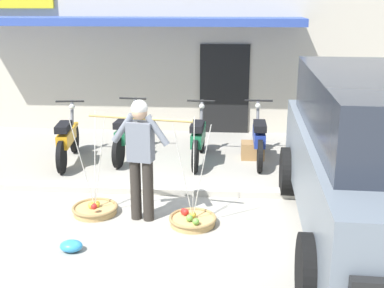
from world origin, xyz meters
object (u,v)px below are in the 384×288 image
Objects in this scene: motorcycle_second_in_row at (127,135)px; parked_truck at (381,156)px; wooden_crate at (253,150)px; fruit_basket_left_side at (193,219)px; plastic_litter_bag at (71,246)px; motorcycle_end_of_row at (259,138)px; fruit_vendor at (141,153)px; motorcycle_nearest_shop at (67,139)px; motorcycle_third_in_row at (199,138)px; fruit_basket_right_side at (95,209)px.

motorcycle_second_in_row is 0.37× the size of parked_truck.
wooden_crate is (2.40, 0.14, -0.29)m from motorcycle_second_in_row.
plastic_litter_bag is at bearing -149.15° from fruit_basket_left_side.
wooden_crate is (-0.10, 0.16, -0.29)m from motorcycle_end_of_row.
parked_truck is (2.32, -0.27, 1.06)m from fruit_basket_left_side.
motorcycle_nearest_shop is (-1.81, 2.34, -0.52)m from fruit_vendor.
motorcycle_end_of_row is at bearing 112.72° from parked_truck.
fruit_vendor is 0.93× the size of motorcycle_third_in_row.
fruit_basket_left_side is 1.44m from fruit_basket_right_side.
fruit_basket_right_side is at bearing 172.18° from parked_truck.
motorcycle_nearest_shop is (-2.52, 2.46, 0.38)m from fruit_basket_left_side.
motorcycle_end_of_row is 4.14× the size of wooden_crate.
parked_truck is at bearing -67.28° from motorcycle_end_of_row.
motorcycle_third_in_row is at bearing -5.62° from motorcycle_second_in_row.
fruit_basket_left_side is 2.72m from motorcycle_third_in_row.
wooden_crate is (2.35, 3.82, 0.09)m from plastic_litter_bag.
fruit_basket_right_side is at bearing -88.88° from motorcycle_second_in_row.
fruit_basket_left_side is 2.56m from parked_truck.
motorcycle_second_in_row is 1.39m from motorcycle_third_in_row.
fruit_basket_left_side is at bearing -110.11° from motorcycle_end_of_row.
fruit_basket_left_side is 0.80× the size of motorcycle_third_in_row.
fruit_basket_right_side is 3.92m from parked_truck.
fruit_basket_right_side is 0.80× the size of motorcycle_nearest_shop.
plastic_litter_bag is at bearing -71.57° from motorcycle_nearest_shop.
fruit_basket_right_side is 3.30× the size of wooden_crate.
motorcycle_nearest_shop is 4.13× the size of wooden_crate.
motorcycle_end_of_row is 0.37× the size of parked_truck.
fruit_vendor is 1.17× the size of fruit_basket_right_side.
motorcycle_second_in_row is 1.00× the size of motorcycle_third_in_row.
motorcycle_nearest_shop is 1.00× the size of motorcycle_third_in_row.
wooden_crate is (0.93, 2.97, 0.08)m from fruit_basket_left_side.
fruit_basket_right_side is at bearing -133.69° from motorcycle_end_of_row.
motorcycle_second_in_row is at bearing 90.80° from plastic_litter_bag.
motorcycle_end_of_row is (1.03, 2.81, 0.38)m from fruit_basket_left_side.
plastic_litter_bag is at bearing -110.54° from motorcycle_third_in_row.
fruit_vendor reaches higher than fruit_basket_right_side.
motorcycle_second_in_row reaches higher than plastic_litter_bag.
fruit_vendor is 0.93× the size of motorcycle_nearest_shop.
motorcycle_third_in_row is at bearing -174.14° from motorcycle_end_of_row.
fruit_basket_right_side is 2.81m from motorcycle_third_in_row.
motorcycle_second_in_row is at bearing 179.53° from motorcycle_end_of_row.
motorcycle_third_in_row is (1.33, 2.45, 0.38)m from fruit_basket_right_side.
motorcycle_end_of_row is 6.50× the size of plastic_litter_bag.
parked_truck is (4.84, -2.73, 0.68)m from motorcycle_nearest_shop.
plastic_litter_bag is at bearing -89.97° from fruit_basket_right_side.
motorcycle_third_in_row is at bearing 69.46° from plastic_litter_bag.
fruit_basket_right_side is 5.18× the size of plastic_litter_bag.
motorcycle_third_in_row is at bearing 76.52° from fruit_vendor.
fruit_vendor is 3.38m from wooden_crate.
fruit_basket_right_side is at bearing -130.86° from wooden_crate.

